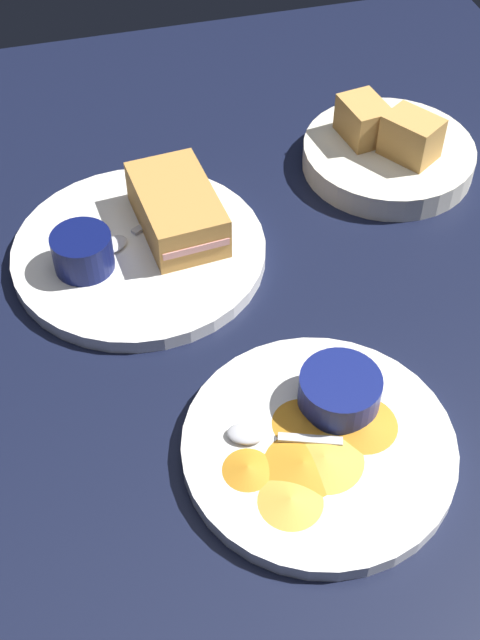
{
  "coord_description": "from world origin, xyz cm",
  "views": [
    {
      "loc": [
        56.4,
        -10.17,
        60.89
      ],
      "look_at": [
        5.83,
        3.42,
        3.0
      ],
      "focal_mm": 46.75,
      "sensor_mm": 36.0,
      "label": 1
    }
  ],
  "objects_px": {
    "spoon_by_dark_ramekin": "(123,239)",
    "ramekin_dark_sauce": "(82,251)",
    "plate_sandwich_main": "(139,252)",
    "sandwich_half_near": "(177,209)",
    "plate_chips_companion": "(319,447)",
    "ramekin_light_gravy": "(340,390)",
    "spoon_by_gravy_ramekin": "(261,435)",
    "bread_basket_rear": "(388,152)"
  },
  "relations": [
    {
      "from": "spoon_by_gravy_ramekin",
      "to": "plate_sandwich_main",
      "type": "bearing_deg",
      "value": -167.69
    },
    {
      "from": "ramekin_dark_sauce",
      "to": "plate_sandwich_main",
      "type": "bearing_deg",
      "value": 104.26
    },
    {
      "from": "spoon_by_dark_ramekin",
      "to": "bread_basket_rear",
      "type": "height_order",
      "value": "bread_basket_rear"
    },
    {
      "from": "sandwich_half_near",
      "to": "plate_chips_companion",
      "type": "height_order",
      "value": "sandwich_half_near"
    },
    {
      "from": "plate_chips_companion",
      "to": "spoon_by_gravy_ramekin",
      "type": "distance_m",
      "value": 0.05
    },
    {
      "from": "sandwich_half_near",
      "to": "spoon_by_dark_ramekin",
      "type": "bearing_deg",
      "value": -82.44
    },
    {
      "from": "bread_basket_rear",
      "to": "ramekin_dark_sauce",
      "type": "bearing_deg",
      "value": -75.83
    },
    {
      "from": "plate_sandwich_main",
      "to": "ramekin_dark_sauce",
      "type": "relative_size",
      "value": 4.34
    },
    {
      "from": "plate_sandwich_main",
      "to": "spoon_by_gravy_ramekin",
      "type": "distance_m",
      "value": 0.27
    },
    {
      "from": "plate_sandwich_main",
      "to": "plate_chips_companion",
      "type": "bearing_deg",
      "value": 20.37
    },
    {
      "from": "ramekin_dark_sauce",
      "to": "plate_chips_companion",
      "type": "distance_m",
      "value": 0.31
    },
    {
      "from": "sandwich_half_near",
      "to": "spoon_by_dark_ramekin",
      "type": "xyz_separation_m",
      "value": [
        0.01,
        -0.06,
        -0.02
      ]
    },
    {
      "from": "ramekin_dark_sauce",
      "to": "plate_chips_companion",
      "type": "height_order",
      "value": "ramekin_dark_sauce"
    },
    {
      "from": "spoon_by_dark_ramekin",
      "to": "ramekin_light_gravy",
      "type": "height_order",
      "value": "ramekin_light_gravy"
    },
    {
      "from": "spoon_by_dark_ramekin",
      "to": "plate_chips_companion",
      "type": "xyz_separation_m",
      "value": [
        0.29,
        0.12,
        -0.01
      ]
    },
    {
      "from": "plate_chips_companion",
      "to": "bread_basket_rear",
      "type": "xyz_separation_m",
      "value": [
        -0.36,
        0.21,
        0.01
      ]
    },
    {
      "from": "plate_sandwich_main",
      "to": "spoon_by_dark_ramekin",
      "type": "distance_m",
      "value": 0.02
    },
    {
      "from": "plate_sandwich_main",
      "to": "bread_basket_rear",
      "type": "relative_size",
      "value": 1.33
    },
    {
      "from": "spoon_by_dark_ramekin",
      "to": "plate_chips_companion",
      "type": "bearing_deg",
      "value": 22.04
    },
    {
      "from": "spoon_by_dark_ramekin",
      "to": "ramekin_light_gravy",
      "type": "xyz_separation_m",
      "value": [
        0.26,
        0.15,
        0.01
      ]
    },
    {
      "from": "spoon_by_dark_ramekin",
      "to": "plate_chips_companion",
      "type": "distance_m",
      "value": 0.32
    },
    {
      "from": "plate_sandwich_main",
      "to": "sandwich_half_near",
      "type": "height_order",
      "value": "sandwich_half_near"
    },
    {
      "from": "spoon_by_dark_ramekin",
      "to": "spoon_by_gravy_ramekin",
      "type": "xyz_separation_m",
      "value": [
        0.27,
        0.07,
        0.0
      ]
    },
    {
      "from": "spoon_by_dark_ramekin",
      "to": "spoon_by_gravy_ramekin",
      "type": "height_order",
      "value": "same"
    },
    {
      "from": "ramekin_dark_sauce",
      "to": "sandwich_half_near",
      "type": "bearing_deg",
      "value": 108.38
    },
    {
      "from": "spoon_by_dark_ramekin",
      "to": "ramekin_light_gravy",
      "type": "distance_m",
      "value": 0.3
    },
    {
      "from": "ramekin_dark_sauce",
      "to": "plate_chips_companion",
      "type": "xyz_separation_m",
      "value": [
        0.27,
        0.16,
        -0.03
      ]
    },
    {
      "from": "spoon_by_dark_ramekin",
      "to": "ramekin_dark_sauce",
      "type": "bearing_deg",
      "value": -58.68
    },
    {
      "from": "ramekin_light_gravy",
      "to": "ramekin_dark_sauce",
      "type": "bearing_deg",
      "value": -140.25
    },
    {
      "from": "plate_sandwich_main",
      "to": "ramekin_light_gravy",
      "type": "relative_size",
      "value": 3.7
    },
    {
      "from": "plate_chips_companion",
      "to": "ramekin_light_gravy",
      "type": "xyz_separation_m",
      "value": [
        -0.04,
        0.03,
        0.03
      ]
    },
    {
      "from": "sandwich_half_near",
      "to": "plate_sandwich_main",
      "type": "bearing_deg",
      "value": -66.74
    },
    {
      "from": "spoon_by_dark_ramekin",
      "to": "plate_sandwich_main",
      "type": "bearing_deg",
      "value": 50.1
    },
    {
      "from": "spoon_by_dark_ramekin",
      "to": "spoon_by_gravy_ramekin",
      "type": "relative_size",
      "value": 0.94
    },
    {
      "from": "ramekin_dark_sauce",
      "to": "spoon_by_gravy_ramekin",
      "type": "relative_size",
      "value": 0.63
    },
    {
      "from": "plate_chips_companion",
      "to": "spoon_by_dark_ramekin",
      "type": "bearing_deg",
      "value": -157.96
    },
    {
      "from": "sandwich_half_near",
      "to": "ramekin_light_gravy",
      "type": "height_order",
      "value": "sandwich_half_near"
    },
    {
      "from": "sandwich_half_near",
      "to": "ramekin_dark_sauce",
      "type": "xyz_separation_m",
      "value": [
        0.03,
        -0.1,
        -0.0
      ]
    },
    {
      "from": "ramekin_dark_sauce",
      "to": "spoon_by_gravy_ramekin",
      "type": "xyz_separation_m",
      "value": [
        0.25,
        0.12,
        -0.02
      ]
    },
    {
      "from": "ramekin_dark_sauce",
      "to": "ramekin_light_gravy",
      "type": "bearing_deg",
      "value": 39.75
    },
    {
      "from": "ramekin_dark_sauce",
      "to": "ramekin_light_gravy",
      "type": "relative_size",
      "value": 0.85
    },
    {
      "from": "spoon_by_gravy_ramekin",
      "to": "spoon_by_dark_ramekin",
      "type": "bearing_deg",
      "value": -165.4
    }
  ]
}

